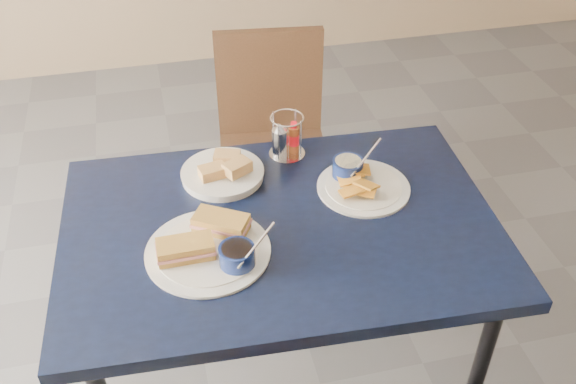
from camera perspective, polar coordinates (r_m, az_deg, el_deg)
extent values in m
plane|color=#4B4C50|center=(2.29, 2.89, -16.69)|extent=(6.00, 6.00, 0.00)
cube|color=black|center=(1.73, -0.67, -3.28)|extent=(1.20, 0.83, 0.04)
cylinder|color=black|center=(1.96, 16.59, -15.04)|extent=(0.04, 0.04, 0.71)
cylinder|color=black|center=(2.20, -15.41, -7.18)|extent=(0.04, 0.04, 0.71)
cylinder|color=black|center=(2.32, 9.91, -3.27)|extent=(0.04, 0.04, 0.71)
cube|color=black|center=(2.51, -1.24, 3.07)|extent=(0.46, 0.44, 0.04)
cylinder|color=black|center=(2.51, -4.15, -3.60)|extent=(0.04, 0.04, 0.40)
cylinder|color=black|center=(2.56, 3.23, -2.46)|extent=(0.04, 0.04, 0.40)
cylinder|color=black|center=(2.75, -5.28, 0.70)|extent=(0.04, 0.04, 0.40)
cylinder|color=black|center=(2.80, 1.49, 1.66)|extent=(0.04, 0.04, 0.40)
cube|color=black|center=(2.54, -2.17, 9.69)|extent=(0.41, 0.09, 0.43)
cylinder|color=white|center=(1.64, -7.13, -5.24)|extent=(0.32, 0.32, 0.01)
cylinder|color=white|center=(1.64, -7.14, -5.10)|extent=(0.26, 0.26, 0.00)
cube|color=#B78B41|center=(1.61, -9.10, -5.01)|extent=(0.14, 0.07, 0.04)
cube|color=tan|center=(1.62, -9.08, -5.13)|extent=(0.15, 0.08, 0.01)
cube|color=#B78B41|center=(1.67, -5.97, -2.78)|extent=(0.16, 0.13, 0.04)
cube|color=tan|center=(1.68, -5.96, -2.89)|extent=(0.16, 0.14, 0.01)
cylinder|color=#0A1438|center=(1.58, -4.56, -5.65)|extent=(0.09, 0.09, 0.05)
cylinder|color=black|center=(1.57, -4.59, -5.23)|extent=(0.08, 0.08, 0.01)
cylinder|color=silver|center=(1.54, -2.86, -4.75)|extent=(0.11, 0.07, 0.08)
cylinder|color=white|center=(1.84, 6.72, 0.41)|extent=(0.27, 0.27, 0.01)
cylinder|color=white|center=(1.84, 6.73, 0.54)|extent=(0.22, 0.22, 0.00)
cube|color=gold|center=(1.82, 5.70, 0.31)|extent=(0.07, 0.08, 0.02)
cube|color=gold|center=(1.83, 5.46, 0.95)|extent=(0.07, 0.05, 0.03)
cube|color=gold|center=(1.78, 5.65, -0.11)|extent=(0.07, 0.05, 0.02)
cube|color=gold|center=(1.79, 6.78, 0.04)|extent=(0.08, 0.07, 0.02)
cube|color=gold|center=(1.85, 5.99, 1.91)|extent=(0.08, 0.07, 0.01)
cube|color=gold|center=(1.85, 6.30, 1.86)|extent=(0.07, 0.05, 0.02)
cube|color=gold|center=(1.78, 6.95, 0.43)|extent=(0.07, 0.08, 0.02)
cylinder|color=#0A1438|center=(1.86, 5.33, 2.17)|extent=(0.09, 0.09, 0.05)
cylinder|color=#C2B893|center=(1.85, 5.36, 2.57)|extent=(0.08, 0.08, 0.01)
cylinder|color=silver|center=(1.83, 6.94, 3.08)|extent=(0.11, 0.07, 0.08)
cylinder|color=white|center=(1.88, -5.83, 1.54)|extent=(0.24, 0.24, 0.02)
cylinder|color=white|center=(1.87, -5.85, 1.79)|extent=(0.19, 0.19, 0.00)
cube|color=tan|center=(1.84, -6.71, 1.77)|extent=(0.08, 0.06, 0.03)
cube|color=tan|center=(1.88, -5.43, 3.02)|extent=(0.09, 0.07, 0.03)
cube|color=tan|center=(1.83, -4.53, 2.20)|extent=(0.09, 0.08, 0.03)
cylinder|color=silver|center=(1.96, -0.09, 3.44)|extent=(0.11, 0.11, 0.01)
cylinder|color=silver|center=(1.96, 0.66, 5.75)|extent=(0.01, 0.01, 0.13)
cylinder|color=silver|center=(1.95, -1.29, 5.51)|extent=(0.01, 0.01, 0.13)
cylinder|color=silver|center=(1.89, -0.86, 4.41)|extent=(0.01, 0.01, 0.13)
cylinder|color=silver|center=(1.90, 1.14, 4.67)|extent=(0.01, 0.01, 0.13)
torus|color=silver|center=(1.89, -0.09, 6.61)|extent=(0.10, 0.10, 0.00)
cylinder|color=silver|center=(1.93, -0.72, 4.46)|extent=(0.05, 0.05, 0.08)
cone|color=silver|center=(1.90, -0.74, 5.79)|extent=(0.04, 0.04, 0.02)
cylinder|color=brown|center=(1.95, 0.51, 4.70)|extent=(0.03, 0.03, 0.08)
cylinder|color=red|center=(1.95, 0.51, 4.70)|extent=(0.03, 0.03, 0.03)
cylinder|color=red|center=(1.92, 0.52, 5.98)|extent=(0.02, 0.02, 0.02)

